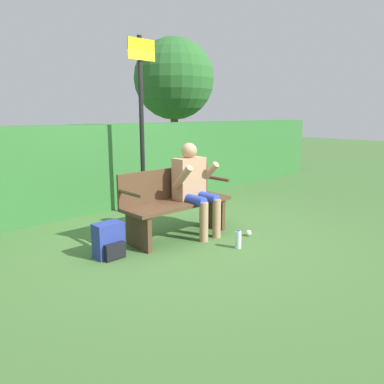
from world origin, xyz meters
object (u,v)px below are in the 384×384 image
Objects in this scene: signpost at (142,113)px; park_bench at (175,203)px; tree at (174,79)px; person_seated at (194,184)px; backpack at (109,241)px; water_bottle at (238,239)px.

park_bench is at bearing -106.10° from signpost.
person_seated is at bearing -128.65° from tree.
tree reaches higher than person_seated.
water_bottle is (1.28, -0.83, -0.08)m from backpack.
backpack is at bearing 177.51° from person_seated.
water_bottle is (0.25, -0.87, -0.34)m from park_bench.
signpost is (0.09, 2.02, 1.49)m from water_bottle.
park_bench is at bearing 2.69° from backpack.
signpost reaches higher than park_bench.
park_bench is 0.39× the size of tree.
tree reaches higher than park_bench.
park_bench is 1.07m from backpack.
park_bench is 6.46× the size of water_bottle.
person_seated is 5.22× the size of water_bottle.
signpost reaches higher than backpack.
tree reaches higher than signpost.
backpack is 1.52m from water_bottle.
backpack is 8.28m from tree.
park_bench is at bearing -130.66° from tree.
tree is (5.71, 5.49, 2.42)m from backpack.
park_bench is 1.66m from signpost.
backpack is (-1.27, 0.06, -0.50)m from person_seated.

